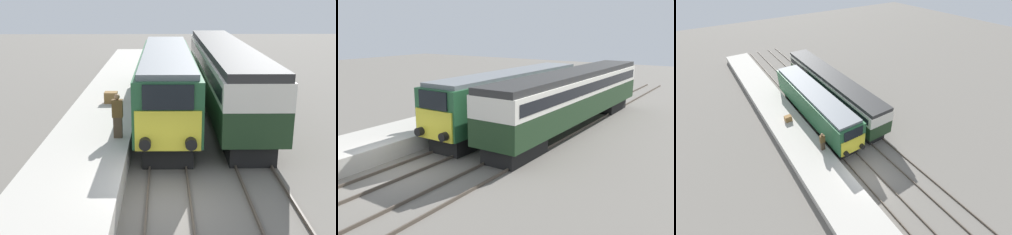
% 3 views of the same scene
% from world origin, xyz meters
% --- Properties ---
extents(ground_plane, '(120.00, 120.00, 0.00)m').
position_xyz_m(ground_plane, '(0.00, 0.00, 0.00)').
color(ground_plane, slate).
extents(platform_left, '(3.50, 50.00, 0.91)m').
position_xyz_m(platform_left, '(-3.30, 8.00, 0.46)').
color(platform_left, '#B7B2A8').
rests_on(platform_left, ground_plane).
extents(rails_near_track, '(1.51, 60.00, 0.14)m').
position_xyz_m(rails_near_track, '(0.00, 5.00, 0.07)').
color(rails_near_track, '#4C4238').
rests_on(rails_near_track, ground_plane).
extents(rails_far_track, '(1.50, 60.00, 0.14)m').
position_xyz_m(rails_far_track, '(3.40, 5.00, 0.07)').
color(rails_far_track, '#4C4238').
rests_on(rails_far_track, ground_plane).
extents(locomotive, '(2.70, 15.00, 3.82)m').
position_xyz_m(locomotive, '(0.00, 9.81, 2.15)').
color(locomotive, black).
rests_on(locomotive, ground_plane).
extents(passenger_carriage, '(2.75, 18.48, 3.87)m').
position_xyz_m(passenger_carriage, '(3.40, 11.98, 2.35)').
color(passenger_carriage, black).
rests_on(passenger_carriage, ground_plane).
extents(person_on_platform, '(0.44, 0.26, 1.86)m').
position_xyz_m(person_on_platform, '(-2.05, 4.33, 1.85)').
color(person_on_platform, '#473828').
rests_on(person_on_platform, platform_left).
extents(luggage_crate, '(0.70, 0.56, 0.60)m').
position_xyz_m(luggage_crate, '(-3.03, 10.10, 1.21)').
color(luggage_crate, olive).
rests_on(luggage_crate, platform_left).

